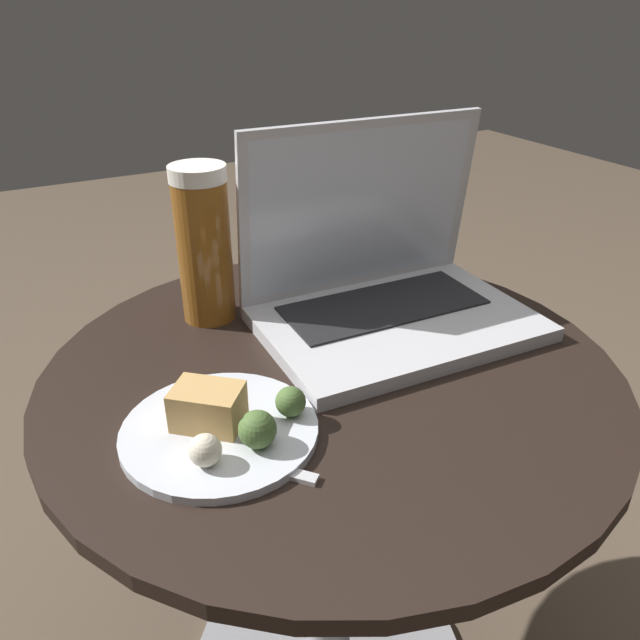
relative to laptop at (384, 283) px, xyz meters
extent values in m
cylinder|color=#9E9EA3|center=(-0.11, -0.07, -0.33)|extent=(0.06, 0.06, 0.52)
cylinder|color=black|center=(-0.11, -0.07, -0.06)|extent=(0.65, 0.65, 0.02)
cube|color=white|center=(-0.27, -0.12, -0.05)|extent=(0.18, 0.16, 0.00)
cube|color=silver|center=(0.00, -0.04, -0.04)|extent=(0.34, 0.24, 0.02)
cube|color=black|center=(0.00, 0.00, -0.03)|extent=(0.26, 0.12, 0.00)
cube|color=silver|center=(0.00, 0.07, 0.08)|extent=(0.33, 0.04, 0.23)
cube|color=silver|center=(0.00, 0.06, 0.08)|extent=(0.31, 0.04, 0.20)
cylinder|color=brown|center=(-0.20, 0.11, 0.04)|extent=(0.07, 0.07, 0.18)
cylinder|color=white|center=(-0.20, 0.11, 0.14)|extent=(0.07, 0.07, 0.02)
cylinder|color=silver|center=(-0.27, -0.13, -0.05)|extent=(0.19, 0.19, 0.01)
cube|color=tan|center=(-0.28, -0.12, -0.02)|extent=(0.08, 0.08, 0.04)
sphere|color=#4C6B33|center=(-0.20, -0.14, -0.03)|extent=(0.03, 0.03, 0.03)
sphere|color=beige|center=(-0.30, -0.17, -0.03)|extent=(0.03, 0.03, 0.03)
sphere|color=#4C6B33|center=(-0.25, -0.17, -0.02)|extent=(0.04, 0.04, 0.04)
cube|color=silver|center=(-0.26, -0.19, -0.05)|extent=(0.08, 0.09, 0.00)
cube|color=silver|center=(-0.31, -0.12, -0.05)|extent=(0.05, 0.05, 0.00)
camera|label=1|loc=(-0.41, -0.59, 0.33)|focal=35.00mm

